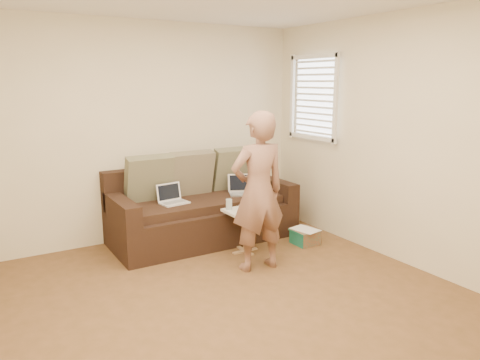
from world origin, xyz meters
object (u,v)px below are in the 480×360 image
at_px(drinking_glass, 229,204).
at_px(striped_box, 305,236).
at_px(laptop_silver, 244,195).
at_px(side_table, 245,231).
at_px(laptop_white, 174,204).
at_px(sofa, 203,206).
at_px(person, 258,192).

xyz_separation_m(drinking_glass, striped_box, (0.91, -0.22, -0.47)).
relative_size(laptop_silver, side_table, 0.68).
bearing_deg(laptop_white, laptop_silver, -11.40).
xyz_separation_m(laptop_white, striped_box, (1.36, -0.72, -0.43)).
relative_size(laptop_white, striped_box, 1.06).
bearing_deg(laptop_silver, drinking_glass, -112.24).
height_order(sofa, person, person).
height_order(person, side_table, person).
bearing_deg(drinking_glass, person, -86.54).
distance_m(person, striped_box, 1.18).
height_order(side_table, drinking_glass, drinking_glass).
bearing_deg(sofa, striped_box, -38.84).
distance_m(sofa, person, 1.15).
bearing_deg(laptop_silver, striped_box, -32.05).
distance_m(sofa, laptop_silver, 0.53).
relative_size(sofa, laptop_silver, 6.49).
bearing_deg(sofa, side_table, -71.42).
bearing_deg(sofa, laptop_silver, -11.65).
relative_size(sofa, person, 1.35).
xyz_separation_m(sofa, side_table, (0.21, -0.62, -0.17)).
relative_size(laptop_white, person, 0.19).
bearing_deg(person, drinking_glass, -82.56).
distance_m(drinking_glass, striped_box, 1.05).
xyz_separation_m(side_table, drinking_glass, (-0.16, 0.08, 0.31)).
relative_size(sofa, side_table, 4.38).
distance_m(laptop_silver, striped_box, 0.91).
distance_m(sofa, striped_box, 1.28).
bearing_deg(laptop_white, side_table, -51.37).
xyz_separation_m(sofa, striped_box, (0.96, -0.77, -0.33)).
xyz_separation_m(laptop_white, side_table, (0.61, -0.57, -0.27)).
height_order(sofa, striped_box, sofa).
bearing_deg(drinking_glass, laptop_white, 132.10).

